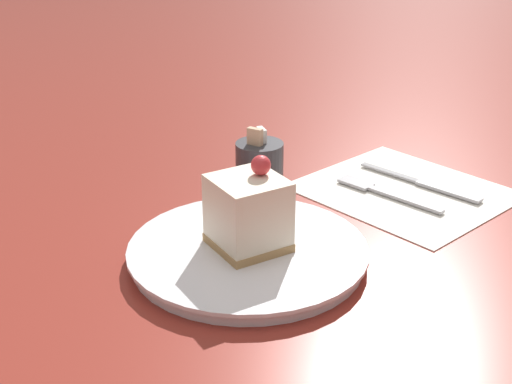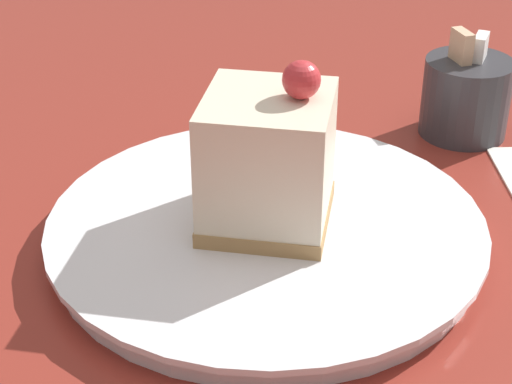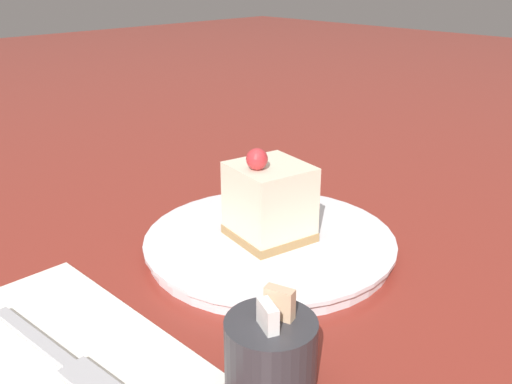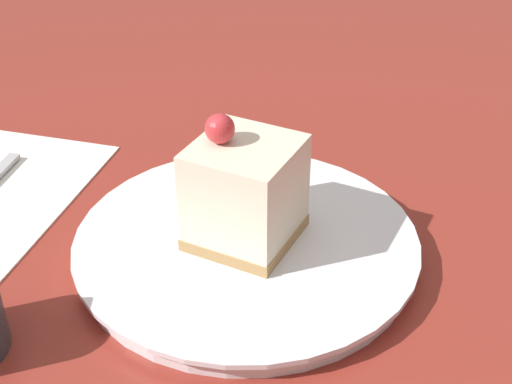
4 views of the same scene
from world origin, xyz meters
name	(u,v)px [view 2 (image 2 of 4)]	position (x,y,z in m)	size (l,w,h in m)	color
ground_plane	(297,243)	(0.00, 0.00, 0.00)	(4.00, 4.00, 0.00)	maroon
plate	(266,233)	(-0.02, 0.00, 0.01)	(0.25, 0.25, 0.02)	white
cake_slice	(268,163)	(-0.02, 0.00, 0.06)	(0.08, 0.08, 0.10)	#AD8451
sugar_bowl	(466,96)	(0.13, 0.14, 0.03)	(0.06, 0.06, 0.08)	#333338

